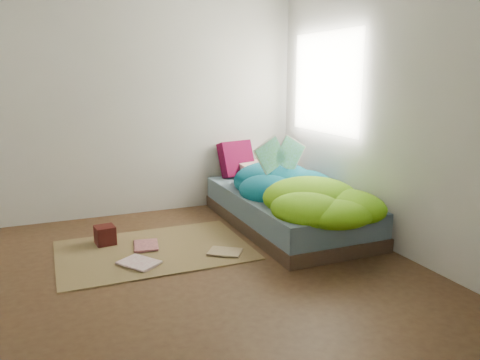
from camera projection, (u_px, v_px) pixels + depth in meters
name	position (u px, v px, depth m)	size (l,w,h in m)	color
ground	(189.00, 272.00, 3.59)	(3.50, 3.50, 0.00)	#402718
room_walls	(185.00, 54.00, 3.24)	(3.54, 3.54, 2.62)	beige
bed	(286.00, 210.00, 4.66)	(1.00, 2.00, 0.34)	#3E2B21
duvet	(298.00, 181.00, 4.38)	(0.96, 1.84, 0.34)	#074D72
rug	(154.00, 250.00, 4.02)	(1.60, 1.10, 0.01)	brown
pillow_floral	(267.00, 170.00, 5.37)	(0.62, 0.39, 0.14)	white
pillow_magenta	(237.00, 159.00, 5.34)	(0.40, 0.12, 0.40)	#4A041F
open_book	(281.00, 145.00, 4.53)	(0.46, 0.10, 0.28)	green
wooden_box	(105.00, 235.00, 4.14)	(0.16, 0.16, 0.16)	#360D0C
floor_book_a	(129.00, 268.00, 3.62)	(0.22, 0.30, 0.02)	white
floor_book_b	(134.00, 247.00, 4.05)	(0.21, 0.28, 0.03)	#DC7F82
floor_book_c	(222.00, 256.00, 3.84)	(0.20, 0.27, 0.02)	tan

